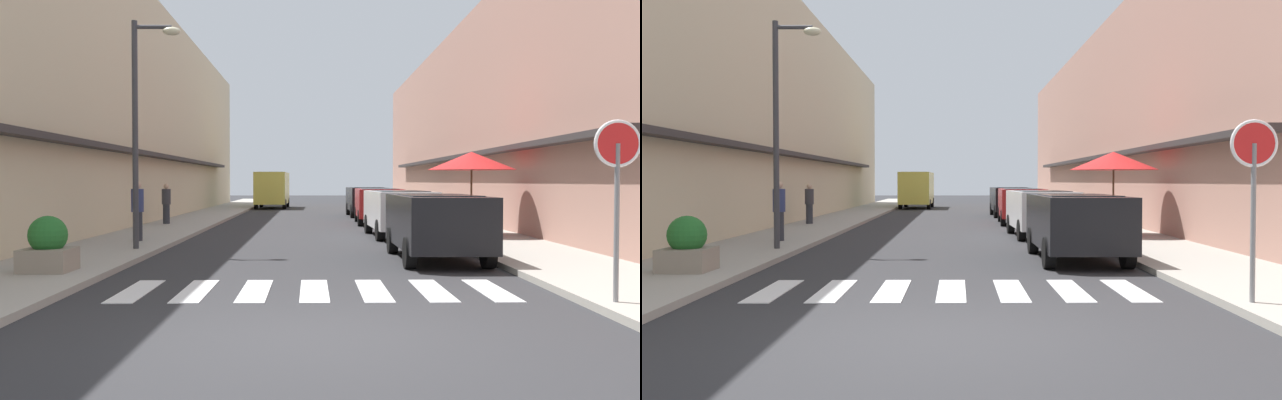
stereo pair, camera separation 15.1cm
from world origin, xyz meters
The scene contains 17 objects.
ground_plane centered at (0.00, 20.13, 0.00)m, with size 110.74×110.74×0.00m, color #2B2B2D.
sidewalk_left centered at (-5.14, 20.13, 0.06)m, with size 2.71×70.47×0.12m, color #9E998E.
sidewalk_right centered at (5.14, 20.13, 0.06)m, with size 2.71×70.47×0.12m, color #9E998E.
building_row_left centered at (-8.99, 21.65, 4.70)m, with size 5.50×47.30×9.41m.
building_row_right centered at (8.99, 21.65, 4.36)m, with size 5.50×47.30×8.72m.
crosswalk centered at (0.00, 3.16, 0.01)m, with size 6.15×2.20×0.01m.
parked_car_near centered at (2.73, 7.20, 0.92)m, with size 1.82×4.31×1.47m.
parked_car_mid centered at (2.73, 13.43, 0.92)m, with size 1.91×4.42×1.47m.
parked_car_far centered at (2.73, 19.87, 0.92)m, with size 1.90×4.49×1.47m.
parked_car_distant centered at (2.73, 25.79, 0.92)m, with size 1.87×4.48×1.47m.
delivery_van centered at (-2.58, 36.00, 1.41)m, with size 2.09×5.44×2.37m.
round_street_sign centered at (4.10, 1.47, 2.02)m, with size 0.65×0.07×2.48m.
street_lamp centered at (-4.15, 8.75, 3.49)m, with size 1.19×0.28×5.53m.
cafe_umbrella centered at (4.85, 12.71, 2.38)m, with size 2.66×2.66×2.54m.
planter_corner centered at (-4.85, 4.66, 0.57)m, with size 0.87×0.87×1.02m.
pedestrian_walking_near centered at (-4.84, 10.87, 0.99)m, with size 0.34×0.34×1.65m.
pedestrian_walking_far centered at (-5.66, 18.26, 0.93)m, with size 0.34×0.34×1.55m.
Camera 2 is at (0.10, -7.44, 1.76)m, focal length 37.19 mm.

